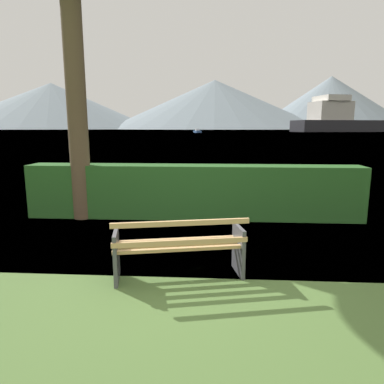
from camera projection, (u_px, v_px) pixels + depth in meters
The scene contains 7 objects.
ground_plane at pixel (179, 276), 4.73m from camera, with size 1400.00×1400.00×0.00m, color #4C6B33.
water_surface at pixel (214, 130), 308.75m from camera, with size 620.00×620.00×0.00m, color slate.
park_bench at pixel (179, 247), 4.60m from camera, with size 1.82×0.92×0.87m.
hedge_row at pixel (193, 191), 7.73m from camera, with size 7.40×0.67×1.19m, color #285B23.
cargo_ship_large at pixel (371, 122), 177.84m from camera, with size 98.92×39.63×17.70m.
fishing_boat_near at pixel (197, 131), 141.63m from camera, with size 3.69×6.42×1.59m.
distant_hills at pixel (182, 105), 541.58m from camera, with size 721.39×348.99×81.08m.
Camera 1 is at (0.47, -4.42, 2.00)m, focal length 32.18 mm.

